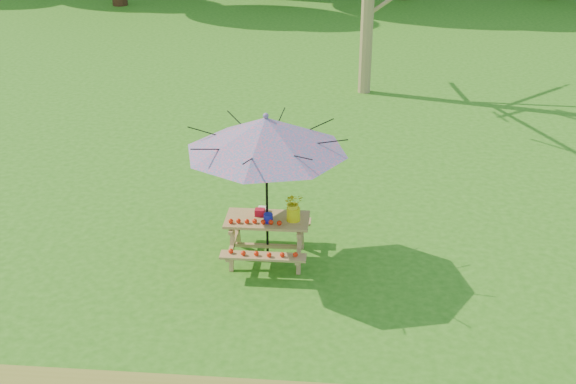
{
  "coord_description": "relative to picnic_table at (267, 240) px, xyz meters",
  "views": [
    {
      "loc": [
        3.53,
        -8.66,
        5.36
      ],
      "look_at": [
        2.73,
        0.5,
        1.1
      ],
      "focal_mm": 45.0,
      "sensor_mm": 36.0,
      "label": 1
    }
  ],
  "objects": [
    {
      "name": "picnic_table",
      "position": [
        0.0,
        0.0,
        0.0
      ],
      "size": [
        1.2,
        1.32,
        0.67
      ],
      "color": "olive",
      "rests_on": "ground"
    },
    {
      "name": "patio_umbrella",
      "position": [
        0.0,
        0.0,
        1.62
      ],
      "size": [
        2.57,
        2.57,
        2.26
      ],
      "color": "black",
      "rests_on": "ground"
    },
    {
      "name": "produce_bins",
      "position": [
        -0.05,
        0.03,
        0.4
      ],
      "size": [
        0.28,
        0.45,
        0.13
      ],
      "color": "#AB0D24",
      "rests_on": "picnic_table"
    },
    {
      "name": "flower_bucket",
      "position": [
        0.38,
        -0.02,
        0.57
      ],
      "size": [
        0.32,
        0.29,
        0.42
      ],
      "color": "yellow",
      "rests_on": "picnic_table"
    },
    {
      "name": "ground",
      "position": [
        -2.43,
        -0.5,
        -0.33
      ],
      "size": [
        120.0,
        120.0,
        0.0
      ],
      "primitive_type": "plane",
      "color": "#276813",
      "rests_on": "ground"
    },
    {
      "name": "tomatoes_row",
      "position": [
        -0.15,
        -0.18,
        0.38
      ],
      "size": [
        0.77,
        0.13,
        0.07
      ],
      "primitive_type": null,
      "color": "red",
      "rests_on": "picnic_table"
    }
  ]
}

